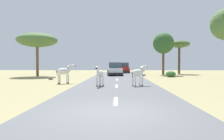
{
  "coord_description": "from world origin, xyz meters",
  "views": [
    {
      "loc": [
        0.17,
        -7.1,
        1.66
      ],
      "look_at": [
        -0.35,
        11.11,
        1.09
      ],
      "focal_mm": 34.31,
      "sensor_mm": 36.0,
      "label": 1
    }
  ],
  "objects_px": {
    "car_0": "(115,69)",
    "tree_3": "(163,44)",
    "car_1": "(124,68)",
    "tree_4": "(37,40)",
    "rock_1": "(51,78)",
    "zebra_2": "(139,73)",
    "tree_0": "(179,45)",
    "zebra_0": "(100,74)",
    "zebra_1": "(65,72)",
    "rock_2": "(144,75)",
    "bush_0": "(171,74)"
  },
  "relations": [
    {
      "from": "zebra_2",
      "to": "rock_1",
      "type": "distance_m",
      "value": 10.39
    },
    {
      "from": "car_0",
      "to": "tree_3",
      "type": "distance_m",
      "value": 8.02
    },
    {
      "from": "car_1",
      "to": "bush_0",
      "type": "xyz_separation_m",
      "value": [
        5.41,
        -10.9,
        -0.49
      ]
    },
    {
      "from": "zebra_0",
      "to": "zebra_2",
      "type": "bearing_deg",
      "value": -164.02
    },
    {
      "from": "zebra_0",
      "to": "rock_2",
      "type": "xyz_separation_m",
      "value": [
        4.66,
        12.84,
        -0.76
      ]
    },
    {
      "from": "car_1",
      "to": "bush_0",
      "type": "bearing_deg",
      "value": 117.96
    },
    {
      "from": "rock_1",
      "to": "zebra_2",
      "type": "bearing_deg",
      "value": -36.59
    },
    {
      "from": "zebra_1",
      "to": "tree_3",
      "type": "relative_size",
      "value": 0.27
    },
    {
      "from": "tree_0",
      "to": "bush_0",
      "type": "relative_size",
      "value": 4.36
    },
    {
      "from": "rock_2",
      "to": "tree_0",
      "type": "bearing_deg",
      "value": 43.86
    },
    {
      "from": "zebra_0",
      "to": "tree_3",
      "type": "height_order",
      "value": "tree_3"
    },
    {
      "from": "bush_0",
      "to": "tree_3",
      "type": "bearing_deg",
      "value": 89.08
    },
    {
      "from": "zebra_1",
      "to": "zebra_0",
      "type": "bearing_deg",
      "value": 14.92
    },
    {
      "from": "zebra_0",
      "to": "tree_3",
      "type": "xyz_separation_m",
      "value": [
        7.79,
        15.73,
        3.57
      ]
    },
    {
      "from": "car_0",
      "to": "tree_4",
      "type": "xyz_separation_m",
      "value": [
        -9.94,
        -1.82,
        3.77
      ]
    },
    {
      "from": "zebra_2",
      "to": "tree_4",
      "type": "height_order",
      "value": "tree_4"
    },
    {
      "from": "zebra_0",
      "to": "rock_1",
      "type": "xyz_separation_m",
      "value": [
        -5.55,
        6.41,
        -0.76
      ]
    },
    {
      "from": "zebra_0",
      "to": "tree_0",
      "type": "distance_m",
      "value": 22.11
    },
    {
      "from": "tree_3",
      "to": "tree_4",
      "type": "bearing_deg",
      "value": -167.85
    },
    {
      "from": "car_1",
      "to": "rock_1",
      "type": "distance_m",
      "value": 17.43
    },
    {
      "from": "rock_1",
      "to": "zebra_1",
      "type": "bearing_deg",
      "value": -58.79
    },
    {
      "from": "zebra_0",
      "to": "rock_2",
      "type": "bearing_deg",
      "value": -98.9
    },
    {
      "from": "zebra_1",
      "to": "rock_1",
      "type": "distance_m",
      "value": 4.76
    },
    {
      "from": "car_0",
      "to": "tree_3",
      "type": "height_order",
      "value": "tree_3"
    },
    {
      "from": "bush_0",
      "to": "rock_1",
      "type": "height_order",
      "value": "bush_0"
    },
    {
      "from": "zebra_1",
      "to": "zebra_2",
      "type": "distance_m",
      "value": 6.27
    },
    {
      "from": "tree_3",
      "to": "rock_1",
      "type": "xyz_separation_m",
      "value": [
        -13.33,
        -9.32,
        -4.33
      ]
    },
    {
      "from": "car_0",
      "to": "tree_0",
      "type": "relative_size",
      "value": 0.84
    },
    {
      "from": "zebra_2",
      "to": "tree_3",
      "type": "height_order",
      "value": "tree_3"
    },
    {
      "from": "zebra_2",
      "to": "rock_2",
      "type": "bearing_deg",
      "value": 131.36
    },
    {
      "from": "zebra_0",
      "to": "tree_3",
      "type": "distance_m",
      "value": 17.91
    },
    {
      "from": "zebra_0",
      "to": "tree_0",
      "type": "xyz_separation_m",
      "value": [
        10.93,
        18.86,
        3.67
      ]
    },
    {
      "from": "zebra_1",
      "to": "zebra_2",
      "type": "xyz_separation_m",
      "value": [
        5.89,
        -2.16,
        -0.02
      ]
    },
    {
      "from": "zebra_0",
      "to": "tree_3",
      "type": "relative_size",
      "value": 0.26
    },
    {
      "from": "car_1",
      "to": "tree_4",
      "type": "relative_size",
      "value": 0.79
    },
    {
      "from": "tree_0",
      "to": "rock_2",
      "type": "xyz_separation_m",
      "value": [
        -6.27,
        -6.03,
        -4.43
      ]
    },
    {
      "from": "zebra_1",
      "to": "rock_2",
      "type": "height_order",
      "value": "zebra_1"
    },
    {
      "from": "zebra_2",
      "to": "tree_0",
      "type": "xyz_separation_m",
      "value": [
        8.16,
        18.63,
        3.63
      ]
    },
    {
      "from": "zebra_0",
      "to": "rock_1",
      "type": "distance_m",
      "value": 8.51
    },
    {
      "from": "tree_0",
      "to": "rock_2",
      "type": "bearing_deg",
      "value": -136.14
    },
    {
      "from": "zebra_0",
      "to": "rock_1",
      "type": "relative_size",
      "value": 2.62
    },
    {
      "from": "tree_4",
      "to": "car_0",
      "type": "bearing_deg",
      "value": 10.39
    },
    {
      "from": "tree_0",
      "to": "rock_2",
      "type": "height_order",
      "value": "tree_0"
    },
    {
      "from": "car_1",
      "to": "tree_4",
      "type": "xyz_separation_m",
      "value": [
        -11.37,
        -9.86,
        3.77
      ]
    },
    {
      "from": "bush_0",
      "to": "tree_4",
      "type": "bearing_deg",
      "value": 176.44
    },
    {
      "from": "zebra_0",
      "to": "bush_0",
      "type": "relative_size",
      "value": 1.28
    },
    {
      "from": "zebra_0",
      "to": "car_0",
      "type": "relative_size",
      "value": 0.35
    },
    {
      "from": "zebra_1",
      "to": "tree_0",
      "type": "relative_size",
      "value": 0.31
    },
    {
      "from": "tree_0",
      "to": "tree_4",
      "type": "relative_size",
      "value": 0.95
    },
    {
      "from": "zebra_1",
      "to": "rock_2",
      "type": "xyz_separation_m",
      "value": [
        7.78,
        10.44,
        -0.82
      ]
    }
  ]
}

